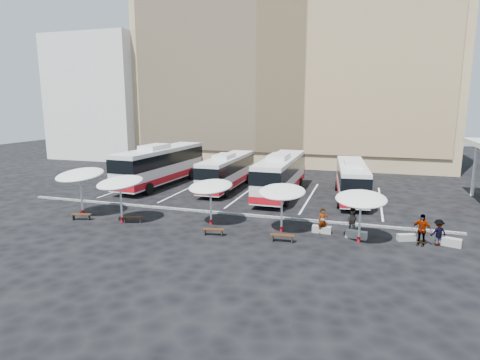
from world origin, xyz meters
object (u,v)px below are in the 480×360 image
(passenger_1, at_px, (352,220))
(sunshade_2, at_px, (211,187))
(bus_0, at_px, (161,164))
(wood_bench_1, at_px, (133,218))
(conc_bench_2, at_px, (406,237))
(bus_1, at_px, (227,170))
(wood_bench_3, at_px, (282,236))
(wood_bench_2, at_px, (213,230))
(sunshade_0, at_px, (80,175))
(conc_bench_0, at_px, (322,229))
(conc_bench_1, at_px, (356,235))
(passenger_0, at_px, (323,221))
(wood_bench_0, at_px, (81,215))
(passenger_2, at_px, (421,230))
(passenger_3, at_px, (438,232))
(conc_bench_3, at_px, (449,242))
(sunshade_3, at_px, (282,192))
(bus_3, at_px, (352,179))
(bus_2, at_px, (281,174))
(sunshade_1, at_px, (120,183))
(sunshade_4, at_px, (361,199))

(passenger_1, bearing_deg, sunshade_2, 18.75)
(bus_0, height_order, wood_bench_1, bus_0)
(conc_bench_2, xyz_separation_m, passenger_1, (-3.28, 0.56, 0.65))
(bus_1, relative_size, wood_bench_3, 7.41)
(wood_bench_2, bearing_deg, sunshade_0, 172.72)
(sunshade_0, xyz_separation_m, conc_bench_0, (17.61, 1.17, -2.84))
(conc_bench_1, relative_size, passenger_0, 0.77)
(bus_0, distance_m, wood_bench_0, 13.28)
(passenger_0, bearing_deg, sunshade_2, 161.55)
(conc_bench_1, height_order, passenger_2, passenger_2)
(passenger_0, bearing_deg, sunshade_0, 162.59)
(sunshade_2, xyz_separation_m, conc_bench_1, (9.73, 0.01, -2.44))
(wood_bench_2, distance_m, passenger_3, 13.53)
(conc_bench_0, bearing_deg, conc_bench_2, 0.27)
(passenger_2, bearing_deg, sunshade_0, -154.24)
(wood_bench_3, height_order, conc_bench_0, conc_bench_0)
(sunshade_0, bearing_deg, conc_bench_3, 2.28)
(conc_bench_3, bearing_deg, wood_bench_2, -170.24)
(sunshade_3, height_order, wood_bench_3, sunshade_3)
(conc_bench_0, height_order, conc_bench_3, conc_bench_3)
(conc_bench_2, bearing_deg, passenger_2, -38.95)
(conc_bench_1, bearing_deg, bus_3, 94.00)
(bus_2, height_order, wood_bench_3, bus_2)
(sunshade_3, bearing_deg, wood_bench_2, -153.45)
(wood_bench_0, relative_size, wood_bench_3, 0.98)
(wood_bench_1, relative_size, conc_bench_0, 1.17)
(wood_bench_1, bearing_deg, wood_bench_0, -171.88)
(wood_bench_3, bearing_deg, sunshade_0, 175.24)
(sunshade_2, xyz_separation_m, sunshade_3, (5.00, -0.15, 0.01))
(bus_1, relative_size, conc_bench_2, 10.02)
(bus_3, height_order, wood_bench_0, bus_3)
(sunshade_1, bearing_deg, conc_bench_0, 7.60)
(sunshade_3, height_order, passenger_1, sunshade_3)
(sunshade_0, height_order, passenger_1, sunshade_0)
(conc_bench_0, bearing_deg, sunshade_4, -25.67)
(sunshade_1, xyz_separation_m, passenger_1, (15.60, 2.42, -2.00))
(sunshade_3, xyz_separation_m, conc_bench_0, (2.55, 0.59, -2.46))
(passenger_3, bearing_deg, bus_0, -52.26)
(bus_2, relative_size, conc_bench_1, 9.52)
(sunshade_2, bearing_deg, conc_bench_3, 0.99)
(passenger_1, bearing_deg, wood_bench_3, 50.32)
(conc_bench_1, distance_m, passenger_3, 4.65)
(wood_bench_1, bearing_deg, wood_bench_3, -4.10)
(wood_bench_1, bearing_deg, bus_1, 78.49)
(bus_0, relative_size, sunshade_1, 3.19)
(conc_bench_0, height_order, passenger_3, passenger_3)
(bus_3, relative_size, wood_bench_2, 7.76)
(sunshade_0, bearing_deg, sunshade_3, 2.22)
(sunshade_4, height_order, conc_bench_2, sunshade_4)
(bus_2, xyz_separation_m, sunshade_1, (-8.96, -11.74, 0.87))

